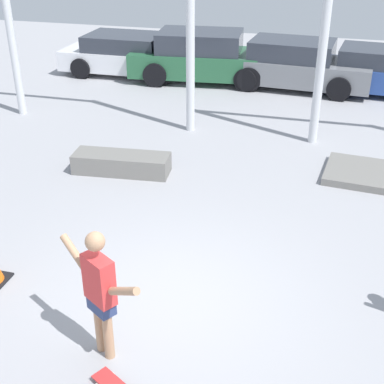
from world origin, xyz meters
TOP-DOWN VIEW (x-y plane):
  - ground_plane at (0.00, 0.00)m, footprint 36.00×36.00m
  - skateboarder at (-0.51, -1.15)m, footprint 1.29×0.85m
  - grind_box at (-2.19, 3.60)m, footprint 2.00×0.80m
  - parked_car_white at (-4.68, 10.59)m, footprint 4.34×2.00m
  - parked_car_green at (-2.17, 10.48)m, footprint 4.71×2.34m
  - parked_car_grey at (0.63, 10.45)m, footprint 4.44×2.16m
  - parked_car_blue at (3.07, 10.57)m, footprint 4.08×2.18m

SIDE VIEW (x-z plane):
  - ground_plane at x=0.00m, z-range 0.00..0.00m
  - grind_box at x=-2.19m, z-range 0.00..0.40m
  - parked_car_white at x=-4.68m, z-range -0.01..1.25m
  - parked_car_blue at x=3.07m, z-range -0.02..1.26m
  - parked_car_grey at x=0.63m, z-range -0.02..1.38m
  - parked_car_green at x=-2.17m, z-range -0.02..1.48m
  - skateboarder at x=-0.51m, z-range 0.10..1.81m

